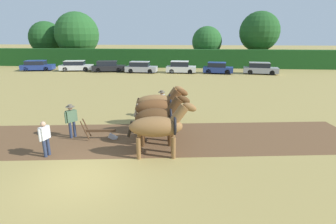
{
  "coord_description": "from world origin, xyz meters",
  "views": [
    {
      "loc": [
        3.96,
        -8.15,
        5.05
      ],
      "look_at": [
        2.75,
        5.02,
        1.1
      ],
      "focal_mm": 28.0,
      "sensor_mm": 36.0,
      "label": 1
    }
  ],
  "objects_px": {
    "tree_center_left": "(207,42)",
    "plow": "(103,133)",
    "tree_left": "(77,34)",
    "parked_car_far_left": "(37,66)",
    "parked_car_center_right": "(181,67)",
    "parked_car_center": "(141,67)",
    "draft_horse_trail_left": "(158,108)",
    "draft_horse_trail_right": "(158,102)",
    "farmer_beside_team": "(162,102)",
    "parked_car_far_right": "(260,68)",
    "parked_car_left": "(76,66)",
    "tree_center": "(259,32)",
    "parked_car_right": "(218,68)",
    "farmer_onlooker_left": "(45,137)",
    "parked_car_center_left": "(109,66)",
    "farmer_at_plow": "(71,118)",
    "draft_horse_lead_left": "(159,126)",
    "tree_far_left": "(46,38)",
    "draft_horse_lead_right": "(159,118)"
  },
  "relations": [
    {
      "from": "parked_car_right",
      "to": "draft_horse_lead_left",
      "type": "bearing_deg",
      "value": -92.74
    },
    {
      "from": "parked_car_left",
      "to": "draft_horse_lead_left",
      "type": "bearing_deg",
      "value": -69.86
    },
    {
      "from": "draft_horse_trail_left",
      "to": "parked_car_far_right",
      "type": "height_order",
      "value": "draft_horse_trail_left"
    },
    {
      "from": "tree_left",
      "to": "parked_car_far_right",
      "type": "xyz_separation_m",
      "value": [
        29.1,
        -10.75,
        -4.29
      ]
    },
    {
      "from": "draft_horse_trail_left",
      "to": "draft_horse_trail_right",
      "type": "xyz_separation_m",
      "value": [
        -0.18,
        1.31,
        -0.04
      ]
    },
    {
      "from": "draft_horse_trail_left",
      "to": "parked_car_far_left",
      "type": "bearing_deg",
      "value": 123.99
    },
    {
      "from": "parked_car_center",
      "to": "tree_left",
      "type": "bearing_deg",
      "value": 141.76
    },
    {
      "from": "tree_left",
      "to": "parked_car_center_right",
      "type": "xyz_separation_m",
      "value": [
        18.71,
        -10.69,
        -4.26
      ]
    },
    {
      "from": "draft_horse_lead_right",
      "to": "parked_car_far_right",
      "type": "relative_size",
      "value": 0.6
    },
    {
      "from": "farmer_beside_team",
      "to": "parked_car_center",
      "type": "distance_m",
      "value": 20.16
    },
    {
      "from": "tree_left",
      "to": "parked_car_center",
      "type": "xyz_separation_m",
      "value": [
        13.33,
        -10.95,
        -4.29
      ]
    },
    {
      "from": "tree_center_left",
      "to": "plow",
      "type": "height_order",
      "value": "tree_center_left"
    },
    {
      "from": "tree_center_left",
      "to": "parked_car_right",
      "type": "distance_m",
      "value": 9.87
    },
    {
      "from": "draft_horse_trail_right",
      "to": "farmer_at_plow",
      "type": "distance_m",
      "value": 4.67
    },
    {
      "from": "tree_center",
      "to": "draft_horse_lead_right",
      "type": "xyz_separation_m",
      "value": [
        -11.96,
        -32.98,
        -4.08
      ]
    },
    {
      "from": "draft_horse_lead_left",
      "to": "parked_car_center_right",
      "type": "xyz_separation_m",
      "value": [
        -0.22,
        25.19,
        -0.6
      ]
    },
    {
      "from": "draft_horse_trail_left",
      "to": "parked_car_left",
      "type": "distance_m",
      "value": 27.47
    },
    {
      "from": "tree_center",
      "to": "parked_car_right",
      "type": "height_order",
      "value": "tree_center"
    },
    {
      "from": "tree_left",
      "to": "farmer_beside_team",
      "type": "xyz_separation_m",
      "value": [
        18.43,
        -30.45,
        -4.0
      ]
    },
    {
      "from": "tree_center_left",
      "to": "farmer_beside_team",
      "type": "height_order",
      "value": "tree_center_left"
    },
    {
      "from": "draft_horse_trail_left",
      "to": "draft_horse_trail_right",
      "type": "relative_size",
      "value": 0.99
    },
    {
      "from": "tree_center_left",
      "to": "parked_car_center_right",
      "type": "distance_m",
      "value": 10.44
    },
    {
      "from": "farmer_beside_team",
      "to": "parked_car_far_left",
      "type": "height_order",
      "value": "farmer_beside_team"
    },
    {
      "from": "draft_horse_lead_left",
      "to": "plow",
      "type": "distance_m",
      "value": 3.56
    },
    {
      "from": "parked_car_left",
      "to": "parked_car_center_left",
      "type": "relative_size",
      "value": 1.01
    },
    {
      "from": "draft_horse_trail_left",
      "to": "farmer_onlooker_left",
      "type": "bearing_deg",
      "value": -152.83
    },
    {
      "from": "draft_horse_lead_left",
      "to": "farmer_onlooker_left",
      "type": "distance_m",
      "value": 4.84
    },
    {
      "from": "tree_center_left",
      "to": "plow",
      "type": "distance_m",
      "value": 33.63
    },
    {
      "from": "farmer_at_plow",
      "to": "parked_car_far_left",
      "type": "relative_size",
      "value": 0.37
    },
    {
      "from": "tree_left",
      "to": "draft_horse_trail_right",
      "type": "relative_size",
      "value": 3.07
    },
    {
      "from": "farmer_onlooker_left",
      "to": "parked_car_far_left",
      "type": "relative_size",
      "value": 0.34
    },
    {
      "from": "parked_car_center_left",
      "to": "parked_car_far_right",
      "type": "height_order",
      "value": "parked_car_far_right"
    },
    {
      "from": "tree_center_left",
      "to": "farmer_at_plow",
      "type": "distance_m",
      "value": 33.82
    },
    {
      "from": "draft_horse_lead_left",
      "to": "tree_center_left",
      "type": "bearing_deg",
      "value": 76.43
    },
    {
      "from": "parked_car_center_right",
      "to": "tree_center_left",
      "type": "bearing_deg",
      "value": 68.83
    },
    {
      "from": "plow",
      "to": "parked_car_center",
      "type": "height_order",
      "value": "parked_car_center"
    },
    {
      "from": "tree_left",
      "to": "farmer_beside_team",
      "type": "distance_m",
      "value": 35.82
    },
    {
      "from": "parked_car_center",
      "to": "draft_horse_lead_left",
      "type": "bearing_deg",
      "value": -76.19
    },
    {
      "from": "tree_left",
      "to": "parked_car_far_left",
      "type": "distance_m",
      "value": 11.26
    },
    {
      "from": "parked_car_center_left",
      "to": "parked_car_far_right",
      "type": "distance_m",
      "value": 20.46
    },
    {
      "from": "farmer_onlooker_left",
      "to": "parked_car_center_right",
      "type": "height_order",
      "value": "parked_car_center_right"
    },
    {
      "from": "farmer_onlooker_left",
      "to": "parked_car_far_right",
      "type": "height_order",
      "value": "farmer_onlooker_left"
    },
    {
      "from": "tree_center_left",
      "to": "tree_center",
      "type": "distance_m",
      "value": 8.32
    },
    {
      "from": "draft_horse_lead_left",
      "to": "draft_horse_trail_right",
      "type": "distance_m",
      "value": 3.98
    },
    {
      "from": "parked_car_right",
      "to": "parked_car_far_right",
      "type": "xyz_separation_m",
      "value": [
        5.48,
        0.03,
        0.01
      ]
    },
    {
      "from": "tree_far_left",
      "to": "draft_horse_trail_right",
      "type": "height_order",
      "value": "tree_far_left"
    },
    {
      "from": "parked_car_left",
      "to": "parked_car_center",
      "type": "xyz_separation_m",
      "value": [
        9.5,
        -0.87,
        0.01
      ]
    },
    {
      "from": "tree_center",
      "to": "parked_car_far_left",
      "type": "distance_m",
      "value": 34.01
    },
    {
      "from": "parked_car_right",
      "to": "parked_car_center",
      "type": "bearing_deg",
      "value": -171.19
    },
    {
      "from": "draft_horse_trail_right",
      "to": "farmer_beside_team",
      "type": "distance_m",
      "value": 1.52
    }
  ]
}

